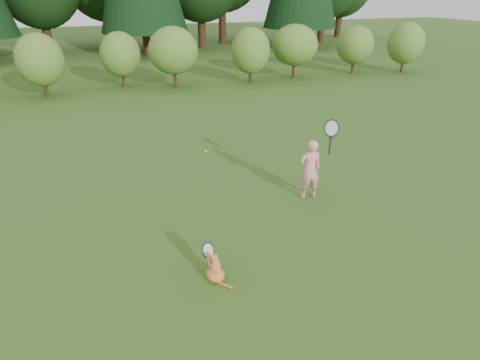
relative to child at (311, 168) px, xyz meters
name	(u,v)px	position (x,y,z in m)	size (l,w,h in m)	color
ground	(244,232)	(-1.83, -0.89, -0.69)	(100.00, 100.00, 0.00)	#275016
shrub_row	(147,56)	(-1.83, 12.11, 0.71)	(28.00, 3.00, 2.80)	#436A20
child	(311,168)	(0.00, 0.00, 0.00)	(0.78, 0.54, 1.96)	pink
cat	(215,266)	(-2.71, -2.00, -0.45)	(0.40, 0.71, 0.63)	orange
tennis_ball	(206,151)	(-2.08, 0.84, 0.33)	(0.06, 0.06, 0.06)	#CFD819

